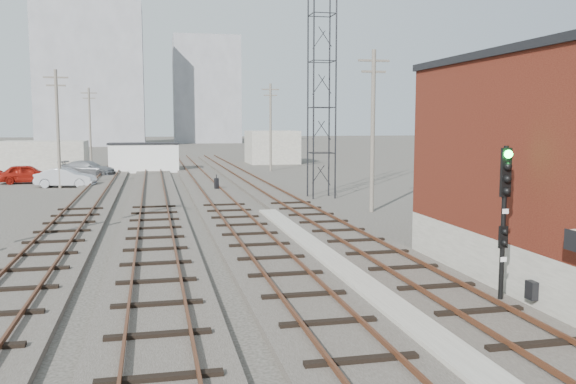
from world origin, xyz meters
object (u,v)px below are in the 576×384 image
object	(u,v)px
car_grey	(88,169)
car_silver	(66,178)
switch_stand	(216,184)
signal_mast	(504,211)
car_red	(27,174)
site_trailer	(144,157)

from	to	relation	value
car_grey	car_silver	bearing A→B (deg)	-166.93
switch_stand	car_grey	xyz separation A→B (m)	(-10.42, 14.97, 0.20)
signal_mast	car_silver	bearing A→B (deg)	114.22
car_silver	car_grey	bearing A→B (deg)	5.87
signal_mast	switch_stand	world-z (taller)	signal_mast
switch_stand	car_silver	world-z (taller)	car_silver
car_red	switch_stand	bearing A→B (deg)	-128.44
switch_stand	car_red	distance (m)	17.41
switch_stand	car_silver	bearing A→B (deg)	132.80
site_trailer	signal_mast	bearing A→B (deg)	-78.00
switch_stand	site_trailer	distance (m)	19.99
signal_mast	car_grey	size ratio (longest dim) A/B	0.86
car_grey	switch_stand	bearing A→B (deg)	-127.56
switch_stand	site_trailer	bearing A→B (deg)	84.60
car_silver	signal_mast	bearing A→B (deg)	-145.37
switch_stand	car_grey	bearing A→B (deg)	103.90
site_trailer	car_red	size ratio (longest dim) A/B	1.53
switch_stand	car_grey	world-z (taller)	car_grey
switch_stand	car_grey	distance (m)	18.24
switch_stand	car_grey	size ratio (longest dim) A/B	0.22
signal_mast	switch_stand	distance (m)	30.21
car_red	car_grey	world-z (taller)	car_red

